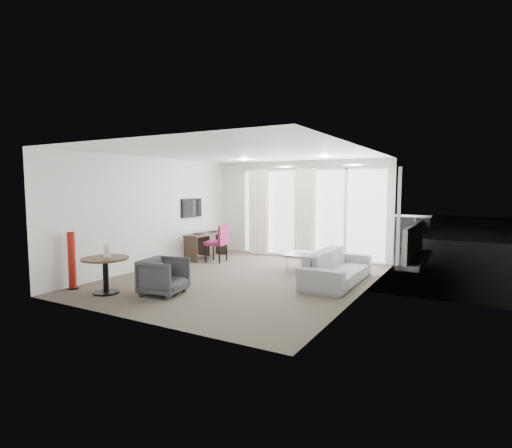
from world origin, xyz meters
The scene contains 28 objects.
floor centered at (0.00, 0.00, 0.00)m, with size 5.00×6.00×0.00m, color #524A3F.
ceiling centered at (0.00, 0.00, 2.60)m, with size 5.00×6.00×0.00m, color white.
wall_left centered at (-2.50, 0.00, 1.30)m, with size 0.00×6.00×2.60m, color silver.
wall_right centered at (2.50, 0.00, 1.30)m, with size 0.00×6.00×2.60m, color silver.
wall_front centered at (0.00, -3.00, 1.30)m, with size 5.00×0.00×2.60m, color silver.
window_panel centered at (0.30, 2.98, 1.20)m, with size 4.00×0.02×2.38m, color white, non-canonical shape.
window_frame centered at (0.30, 2.97, 1.20)m, with size 4.10×0.06×2.44m, color white, non-canonical shape.
curtain_left centered at (-1.15, 2.82, 1.20)m, with size 0.60×0.20×2.38m, color white, non-canonical shape.
curtain_right centered at (0.25, 2.82, 1.20)m, with size 0.60×0.20×2.38m, color white, non-canonical shape.
curtain_track centered at (0.00, 2.82, 2.45)m, with size 4.80×0.04×0.04m, color #B2B2B7, non-canonical shape.
downlight_a centered at (-0.90, 1.60, 2.59)m, with size 0.12×0.12×0.02m, color #FFE0B2.
downlight_b centered at (1.20, 1.60, 2.59)m, with size 0.12×0.12×0.02m, color #FFE0B2.
desk centered at (-2.09, 1.60, 0.34)m, with size 0.45×1.44×0.67m, color #35291F, non-canonical shape.
tv centered at (-2.46, 1.45, 1.35)m, with size 0.05×0.80×0.50m, color black, non-canonical shape.
desk_chair centered at (-1.55, 1.28, 0.47)m, with size 0.52×0.48×0.95m, color #851E4A, non-canonical shape.
round_table centered at (-1.54, -2.19, 0.33)m, with size 0.82×0.82×0.65m, color #331F12, non-canonical shape.
menu_card centered at (-1.51, -2.17, 0.72)m, with size 0.13×0.02×0.24m, color white, non-canonical shape.
red_lamp centered at (-2.35, -2.28, 0.54)m, with size 0.22×0.22×1.08m, color maroon.
tub_armchair centered at (-0.58, -1.73, 0.33)m, with size 0.70×0.72×0.66m, color #323235.
coffee_table centered at (0.93, 1.37, 0.20)m, with size 0.89×0.89×0.40m, color gray, non-canonical shape.
remote centered at (1.01, 1.51, 0.36)m, with size 0.05×0.16×0.02m, color black, non-canonical shape.
magazine centered at (0.81, 1.41, 0.36)m, with size 0.21×0.27×0.02m, color gray, non-canonical shape.
sofa centered at (1.85, 0.63, 0.32)m, with size 2.20×0.86×0.64m, color gray.
terrace_slab centered at (0.30, 4.50, -0.06)m, with size 5.60×3.00×0.12m, color #4D4D50.
rattan_chair_a centered at (1.12, 4.19, 0.43)m, with size 0.59×0.59×0.86m, color brown, non-canonical shape.
rattan_chair_b centered at (1.51, 4.00, 0.39)m, with size 0.53×0.53×0.78m, color brown, non-canonical shape.
rattan_table centered at (1.55, 3.99, 0.25)m, with size 0.49×0.49×0.49m, color brown, non-canonical shape.
balustrade centered at (0.30, 5.95, 0.50)m, with size 5.50×0.06×1.05m, color #B2B2B7, non-canonical shape.
Camera 1 is at (4.27, -7.02, 1.93)m, focal length 28.00 mm.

